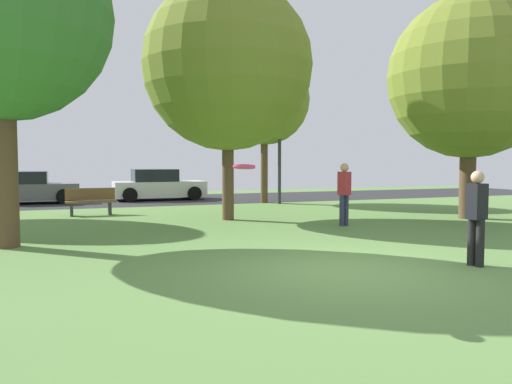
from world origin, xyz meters
TOP-DOWN VIEW (x-y plane):
  - ground_plane at (0.00, 0.00)m, footprint 44.00×44.00m
  - road_strip at (0.00, 16.00)m, footprint 44.00×6.40m
  - oak_tree_left at (-5.41, 4.44)m, footprint 4.51×4.51m
  - oak_tree_right at (3.74, 12.93)m, footprint 3.88×3.88m
  - birch_tree_lone at (7.53, 5.21)m, footprint 5.03×5.03m
  - oak_tree_center at (0.39, 7.49)m, footprint 5.12×5.12m
  - person_thrower at (2.32, -0.48)m, footprint 0.36×0.30m
  - person_bystander at (2.96, 4.96)m, footprint 0.30×0.37m
  - frisbee_disc at (-2.22, -1.44)m, footprint 0.36×0.36m
  - parked_car_grey at (-5.83, 16.21)m, footprint 4.09×2.08m
  - parked_car_white at (-0.27, 16.23)m, footprint 4.12×2.11m
  - park_bench at (-3.50, 10.33)m, footprint 1.60×0.45m
  - street_lamp_post at (4.14, 12.20)m, footprint 0.14×0.14m

SIDE VIEW (x-z plane):
  - ground_plane at x=0.00m, z-range 0.00..0.00m
  - road_strip at x=0.00m, z-range 0.00..0.01m
  - park_bench at x=-3.50m, z-range 0.01..0.91m
  - parked_car_grey at x=-5.83m, z-range -0.05..1.31m
  - parked_car_white at x=-0.27m, z-range -0.06..1.36m
  - person_thrower at x=2.32m, z-range 0.08..1.72m
  - person_bystander at x=2.96m, z-range 0.10..1.84m
  - frisbee_disc at x=-2.22m, z-range 1.70..1.76m
  - street_lamp_post at x=4.14m, z-range 0.00..4.50m
  - birch_tree_lone at x=7.53m, z-range 0.93..7.84m
  - oak_tree_right at x=3.74m, z-range 1.23..7.60m
  - oak_tree_center at x=0.39m, z-range 1.05..8.28m
  - oak_tree_left at x=-5.41m, z-range 1.28..8.40m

